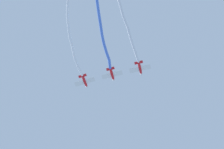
% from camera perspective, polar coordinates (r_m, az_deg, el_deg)
% --- Properties ---
extents(airplane_lead, '(4.48, 5.99, 1.50)m').
position_cam_1_polar(airplane_lead, '(90.27, 4.94, 1.08)').
color(airplane_lead, red).
extents(smoke_trail_lead, '(34.27, 3.48, 2.12)m').
position_cam_1_polar(smoke_trail_lead, '(83.30, 1.09, 12.18)').
color(smoke_trail_lead, white).
extents(airplane_left_wing, '(4.44, 5.96, 1.50)m').
position_cam_1_polar(airplane_left_wing, '(91.07, 0.02, 0.00)').
color(airplane_left_wing, red).
extents(smoke_trail_left_wing, '(23.37, 3.80, 1.97)m').
position_cam_1_polar(smoke_trail_left_wing, '(86.60, -1.78, 8.02)').
color(smoke_trail_left_wing, '#4C75DB').
extents(airplane_right_wing, '(4.41, 5.93, 1.50)m').
position_cam_1_polar(airplane_right_wing, '(92.02, -4.81, -1.22)').
color(airplane_right_wing, red).
extents(smoke_trail_right_wing, '(27.93, 7.48, 3.11)m').
position_cam_1_polar(smoke_trail_right_wing, '(87.18, -7.14, 8.44)').
color(smoke_trail_right_wing, white).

